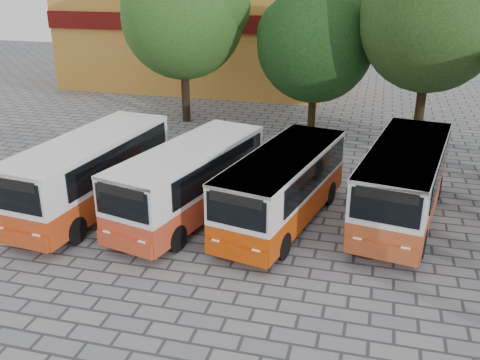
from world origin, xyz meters
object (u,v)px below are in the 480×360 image
(bus_centre_left, at_px, (190,178))
(bus_far_right, at_px, (404,179))
(bus_far_left, at_px, (91,169))
(bus_centre_right, at_px, (283,184))

(bus_centre_left, bearing_deg, bus_far_right, 26.48)
(bus_far_left, xyz_separation_m, bus_far_right, (11.48, 2.08, -0.02))
(bus_centre_left, distance_m, bus_centre_right, 3.45)
(bus_far_left, xyz_separation_m, bus_centre_left, (3.86, 0.33, -0.08))
(bus_far_left, relative_size, bus_centre_right, 1.05)
(bus_centre_left, bearing_deg, bus_centre_right, 19.31)
(bus_far_left, bearing_deg, bus_centre_right, 11.62)
(bus_centre_right, bearing_deg, bus_centre_left, -162.21)
(bus_far_left, bearing_deg, bus_centre_left, 11.22)
(bus_centre_right, height_order, bus_far_right, bus_far_right)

